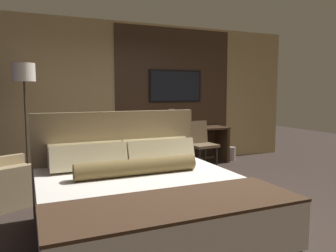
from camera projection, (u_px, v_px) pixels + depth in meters
name	position (u px, v px, depth m)	size (l,w,h in m)	color
ground_plane	(193.00, 207.00, 4.20)	(16.00, 16.00, 0.00)	#332823
wall_back_tv_panel	(138.00, 95.00, 6.47)	(7.20, 0.09, 2.80)	tan
bed	(143.00, 204.00, 3.24)	(2.01, 2.14, 1.23)	#33281E
desk	(180.00, 139.00, 6.60)	(2.01, 0.55, 0.74)	#422D1E
tv	(176.00, 86.00, 6.69)	(1.15, 0.04, 0.65)	black
desk_chair	(200.00, 140.00, 6.18)	(0.52, 0.52, 0.91)	brown
armchair_by_window	(4.00, 183.00, 4.34)	(1.16, 1.18, 0.77)	#998460
floor_lamp	(24.00, 83.00, 5.04)	(0.34, 0.34, 1.90)	#282623
vase_tall	(171.00, 119.00, 6.38)	(0.13, 0.13, 0.39)	#846647
vase_short	(141.00, 124.00, 6.26)	(0.08, 0.08, 0.22)	#846647
book	(183.00, 127.00, 6.60)	(0.22, 0.16, 0.03)	navy
waste_bin	(230.00, 153.00, 7.06)	(0.22, 0.22, 0.28)	gray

